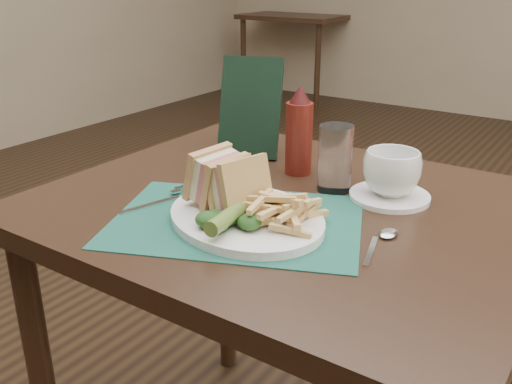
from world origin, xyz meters
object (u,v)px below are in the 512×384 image
placemat (237,221)px  coffee_cup (392,173)px  plate (246,218)px  drinking_glass (335,159)px  table_main (284,364)px  sandwich_half_a (207,174)px  table_bg_left (297,56)px  ketchup_bottle (299,130)px  sandwich_half_b (231,181)px  saucer (389,196)px  check_presenter (250,108)px

placemat → coffee_cup: coffee_cup is taller
plate → drinking_glass: drinking_glass is taller
table_main → coffee_cup: size_ratio=8.45×
table_main → sandwich_half_a: 0.47m
table_bg_left → ketchup_bottle: size_ratio=4.84×
table_main → sandwich_half_b: bearing=-110.8°
placemat → plate: bearing=12.6°
drinking_glass → placemat: bearing=-107.6°
placemat → plate: 0.02m
ketchup_bottle → saucer: bearing=-7.9°
saucer → check_presenter: (-0.37, 0.08, 0.11)m
check_presenter → sandwich_half_b: bearing=-80.7°
coffee_cup → table_main: bearing=-143.9°
coffee_cup → drinking_glass: bearing=-169.9°
placemat → drinking_glass: drinking_glass is taller
placemat → sandwich_half_b: size_ratio=4.37×
coffee_cup → sandwich_half_a: bearing=-138.3°
table_main → sandwich_half_b: sandwich_half_b is taller
coffee_cup → ketchup_bottle: size_ratio=0.57×
table_bg_left → plate: bearing=-60.9°
placemat → check_presenter: 0.39m
saucer → check_presenter: size_ratio=0.66×
table_bg_left → plate: (2.21, -3.97, 0.38)m
placemat → ketchup_bottle: size_ratio=2.27×
table_bg_left → check_presenter: bearing=-61.3°
placemat → sandwich_half_a: size_ratio=4.32×
table_bg_left → sandwich_half_b: size_ratio=9.33×
table_main → ketchup_bottle: bearing=113.5°
drinking_glass → check_presenter: bearing=159.8°
plate → saucer: plate is taller
placemat → ketchup_bottle: ketchup_bottle is taller
sandwich_half_b → coffee_cup: (0.20, 0.23, -0.01)m
drinking_glass → ketchup_bottle: ketchup_bottle is taller
saucer → table_main: bearing=-143.9°
plate → table_bg_left: bearing=139.7°
table_bg_left → drinking_glass: (2.27, -3.75, 0.44)m
table_main → table_bg_left: (-2.22, 3.84, 0.00)m
sandwich_half_b → sandwich_half_a: bearing=-168.9°
check_presenter → coffee_cup: bearing=-31.8°
table_main → saucer: bearing=36.1°
sandwich_half_b → drinking_glass: 0.23m
sandwich_half_b → ketchup_bottle: size_ratio=0.52×
sandwich_half_a → saucer: size_ratio=0.65×
plate → sandwich_half_b: size_ratio=3.11×
placemat → ketchup_bottle: (-0.04, 0.27, 0.09)m
sandwich_half_b → coffee_cup: bearing=64.7°
table_bg_left → check_presenter: (2.00, -3.65, 0.49)m
table_main → coffee_cup: (0.15, 0.11, 0.43)m
placemat → sandwich_half_b: (-0.02, 0.01, 0.07)m
sandwich_half_a → drinking_glass: size_ratio=0.75×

